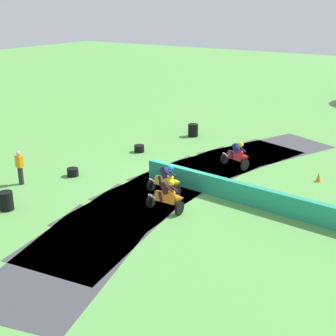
{
  "coord_description": "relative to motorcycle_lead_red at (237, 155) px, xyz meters",
  "views": [
    {
      "loc": [
        11.01,
        -17.41,
        8.25
      ],
      "look_at": [
        0.05,
        -0.44,
        0.9
      ],
      "focal_mm": 49.35,
      "sensor_mm": 36.0,
      "label": 1
    }
  ],
  "objects": [
    {
      "name": "track_asphalt",
      "position": [
        -1.0,
        -3.83,
        -0.63
      ],
      "size": [
        7.32,
        23.32,
        0.01
      ],
      "color": "#3D3D42",
      "rests_on": "ground"
    },
    {
      "name": "safety_barrier",
      "position": [
        3.46,
        -4.21,
        -0.19
      ],
      "size": [
        12.86,
        1.37,
        0.9
      ],
      "primitive_type": "cube",
      "rotation": [
        0.0,
        0.0,
        4.63
      ],
      "color": "#239375",
      "rests_on": "ground"
    },
    {
      "name": "track_marshal",
      "position": [
        -7.6,
        -7.81,
        0.18
      ],
      "size": [
        0.34,
        0.24,
        1.63
      ],
      "color": "#232328",
      "rests_on": "ground"
    },
    {
      "name": "ground_plane",
      "position": [
        -1.64,
        -3.78,
        -0.64
      ],
      "size": [
        120.0,
        120.0,
        0.0
      ],
      "primitive_type": "plane",
      "color": "#569947"
    },
    {
      "name": "tire_stack_near",
      "position": [
        -4.84,
        3.79,
        -0.24
      ],
      "size": [
        0.65,
        0.65,
        0.8
      ],
      "color": "black",
      "rests_on": "ground"
    },
    {
      "name": "tire_stack_mid_b",
      "position": [
        -6.3,
        -5.69,
        -0.44
      ],
      "size": [
        0.56,
        0.56,
        0.4
      ],
      "color": "black",
      "rests_on": "ground"
    },
    {
      "name": "tire_stack_mid_a",
      "position": [
        -5.82,
        -0.74,
        -0.44
      ],
      "size": [
        0.58,
        0.58,
        0.4
      ],
      "color": "black",
      "rests_on": "ground"
    },
    {
      "name": "tire_stack_far",
      "position": [
        -5.83,
        -10.09,
        -0.24
      ],
      "size": [
        0.58,
        0.58,
        0.8
      ],
      "color": "black",
      "rests_on": "ground"
    },
    {
      "name": "motorcycle_trailing_orange",
      "position": [
        -0.12,
        -6.51,
        0.0
      ],
      "size": [
        1.68,
        0.82,
        1.43
      ],
      "color": "black",
      "rests_on": "ground"
    },
    {
      "name": "motorcycle_lead_red",
      "position": [
        0.0,
        0.0,
        0.0
      ],
      "size": [
        1.73,
        1.15,
        1.43
      ],
      "color": "black",
      "rests_on": "ground"
    },
    {
      "name": "motorcycle_chase_yellow",
      "position": [
        -1.14,
        -5.03,
        -0.01
      ],
      "size": [
        1.7,
        0.91,
        1.42
      ],
      "color": "black",
      "rests_on": "ground"
    },
    {
      "name": "traffic_cone",
      "position": [
        4.22,
        0.2,
        -0.42
      ],
      "size": [
        0.28,
        0.28,
        0.44
      ],
      "primitive_type": "cone",
      "color": "orange",
      "rests_on": "ground"
    }
  ]
}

